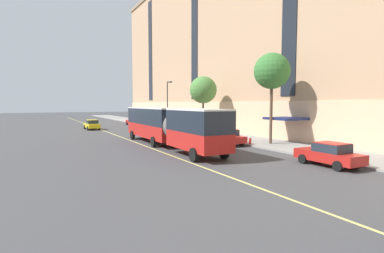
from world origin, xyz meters
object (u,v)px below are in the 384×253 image
Objects in this scene: city_bus at (168,124)px; parked_car_champagne_0 at (162,126)px; parked_car_red_5 at (134,121)px; street_tree_mid_block at (272,71)px; street_tree_far_uptown at (203,90)px; parked_car_black_6 at (146,123)px; street_lamp at (168,100)px; parked_car_red_1 at (329,154)px; parked_car_red_2 at (189,130)px; fire_hydrant at (250,140)px; parked_car_red_3 at (226,137)px; taxi_cab at (92,125)px.

city_bus is 16.36m from parked_car_champagne_0.
street_tree_mid_block is (3.71, -32.83, 6.44)m from parked_car_red_5.
street_tree_far_uptown is (3.74, -5.73, 5.17)m from parked_car_champagne_0.
city_bus is 2.05× the size of street_tree_mid_block.
parked_car_black_6 is 0.60× the size of street_lamp.
parked_car_red_1 is 19.91m from parked_car_red_2.
parked_car_champagne_0 is 8.42m from parked_car_red_2.
street_tree_mid_block is (9.48, -3.65, 5.09)m from city_bus.
street_tree_far_uptown reaches higher than fire_hydrant.
parked_car_champagne_0 is at bearing 123.14° from street_tree_far_uptown.
parked_car_red_3 is 1.01× the size of parked_car_red_5.
parked_car_red_2 is (0.12, 19.91, 0.00)m from parked_car_red_1.
parked_car_champagne_0 is at bearing -90.15° from parked_car_red_5.
parked_car_red_1 is at bearing -99.29° from street_tree_far_uptown.
street_tree_mid_block is 7.05m from fire_hydrant.
city_bus is at bearing -82.93° from taxi_cab.
parked_car_red_2 is 8.07m from parked_car_red_3.
parked_car_red_5 is 1.07× the size of parked_car_black_6.
parked_car_black_6 is 0.50× the size of street_tree_mid_block.
taxi_cab is at bearing 109.52° from parked_car_red_3.
parked_car_red_3 is 0.62× the size of street_tree_far_uptown.
parked_car_red_3 is 0.65× the size of street_lamp.
parked_car_red_3 is 2.43m from fire_hydrant.
parked_car_red_2 is 1.08× the size of parked_car_black_6.
fire_hydrant is (-1.99, -12.46, -5.46)m from street_tree_far_uptown.
city_bus reaches higher than parked_car_red_5.
taxi_cab is at bearing 137.08° from parked_car_champagne_0.
fire_hydrant is at bearing -90.29° from street_lamp.
parked_car_red_1 is at bearing -66.12° from city_bus.
parked_car_red_3 is at bearing -108.91° from street_tree_far_uptown.
city_bus reaches higher than fire_hydrant.
parked_car_red_2 is at bearing 99.17° from fire_hydrant.
taxi_cab is (-8.68, 24.49, -0.00)m from parked_car_red_3.
parked_car_red_5 is 12.76m from street_lamp.
city_bus reaches higher than parked_car_black_6.
parked_car_red_2 is at bearing -143.12° from street_tree_far_uptown.
parked_car_champagne_0 and taxi_cab have the same top height.
parked_car_red_5 is (-0.14, 22.33, -0.00)m from parked_car_red_2.
street_tree_mid_block is at bearing -78.80° from parked_car_champagne_0.
city_bus is 3.80× the size of parked_car_red_2.
parked_car_black_6 is at bearing -90.30° from parked_car_red_5.
parked_car_red_5 is 33.66m from street_tree_mid_block.
parked_car_black_6 is at bearing 98.26° from street_tree_mid_block.
parked_car_black_6 is (5.73, 22.15, -1.35)m from city_bus.
street_tree_mid_block is 12.33× the size of fire_hydrant.
city_bus is at bearing -113.85° from street_lamp.
street_lamp reaches higher than taxi_cab.
parked_car_red_2 is at bearing -89.35° from parked_car_black_6.
city_bus is 4.01× the size of taxi_cab.
parked_car_red_2 is 11.13m from street_lamp.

